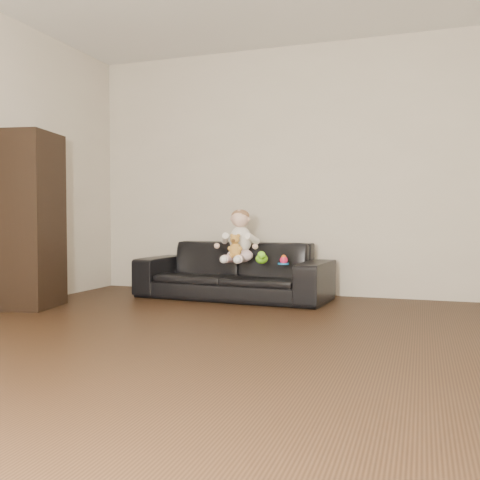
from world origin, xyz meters
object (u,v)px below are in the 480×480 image
at_px(baby, 240,239).
at_px(toy_green, 262,259).
at_px(cabinet, 32,220).
at_px(toy_rattle, 284,260).
at_px(toy_blue_disc, 283,264).
at_px(teddy_bear, 235,246).
at_px(sofa, 233,270).

xyz_separation_m(baby, toy_green, (0.25, -0.07, -0.18)).
distance_m(cabinet, toy_rattle, 2.31).
bearing_deg(toy_rattle, toy_blue_disc, -85.22).
bearing_deg(toy_blue_disc, teddy_bear, -168.03).
bearing_deg(baby, toy_rattle, -8.37).
relative_size(sofa, toy_green, 13.71).
relative_size(cabinet, toy_blue_disc, 14.77).
bearing_deg(teddy_bear, toy_green, 3.49).
distance_m(baby, teddy_bear, 0.17).
height_order(sofa, cabinet, cabinet).
bearing_deg(toy_rattle, cabinet, -155.19).
bearing_deg(sofa, baby, -41.41).
bearing_deg(toy_rattle, toy_green, -170.17).
height_order(sofa, toy_green, sofa).
relative_size(toy_green, toy_blue_disc, 1.32).
xyz_separation_m(cabinet, baby, (1.62, 1.00, -0.18)).
xyz_separation_m(cabinet, toy_green, (1.86, 0.92, -0.36)).
bearing_deg(baby, toy_green, -20.27).
bearing_deg(toy_green, toy_blue_disc, 3.25).
relative_size(sofa, toy_blue_disc, 18.12).
distance_m(cabinet, baby, 1.91).
bearing_deg(sofa, teddy_bear, -62.32).
bearing_deg(toy_green, sofa, 152.68).
height_order(teddy_bear, toy_rattle, teddy_bear).
relative_size(sofa, baby, 3.69).
height_order(baby, teddy_bear, baby).
bearing_deg(toy_blue_disc, sofa, 163.14).
relative_size(toy_rattle, toy_blue_disc, 0.72).
distance_m(cabinet, toy_green, 2.11).
distance_m(cabinet, teddy_bear, 1.84).
xyz_separation_m(sofa, teddy_bear, (0.11, -0.26, 0.26)).
distance_m(baby, toy_green, 0.31).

